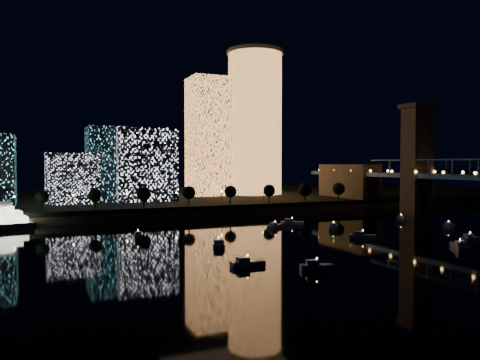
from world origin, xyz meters
name	(u,v)px	position (x,y,z in m)	size (l,w,h in m)	color
ground	(375,242)	(0.00, 0.00, 0.00)	(520.00, 520.00, 0.00)	black
far_bank	(200,198)	(0.00, 160.00, 2.50)	(420.00, 160.00, 5.00)	black
seawall	(256,211)	(0.00, 82.00, 1.50)	(420.00, 6.00, 3.00)	#6B5E4C
tower_cylindrical	(255,123)	(29.25, 144.14, 48.01)	(34.00, 34.00, 85.77)	#F6994E
tower_rectangular	(208,137)	(-0.23, 146.04, 39.01)	(21.38, 21.38, 68.01)	#F6994E
midrise_blocks	(90,168)	(-68.38, 122.71, 21.31)	(94.35, 37.58, 36.42)	white
motorboats	(338,234)	(-3.64, 13.17, 0.81)	(113.67, 74.74, 2.78)	silver
esplanade_trees	(207,192)	(-21.26, 88.00, 10.47)	(165.99, 6.78, 8.89)	black
street_lamps	(176,195)	(-34.00, 94.00, 9.02)	(132.70, 0.70, 5.65)	black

